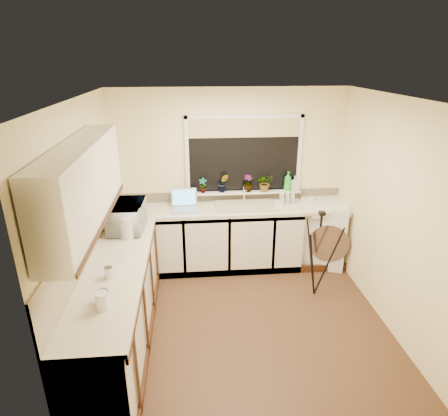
% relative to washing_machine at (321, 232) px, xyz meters
% --- Properties ---
extents(floor, '(3.20, 3.20, 0.00)m').
position_rel_washing_machine_xyz_m(floor, '(-1.31, -1.24, -0.46)').
color(floor, '#4E361F').
rests_on(floor, ground).
extents(ceiling, '(3.20, 3.20, 0.00)m').
position_rel_washing_machine_xyz_m(ceiling, '(-1.31, -1.24, 1.99)').
color(ceiling, white).
rests_on(ceiling, ground).
extents(wall_back, '(3.20, 0.00, 3.20)m').
position_rel_washing_machine_xyz_m(wall_back, '(-1.31, 0.26, 0.76)').
color(wall_back, '#FFE8AA').
rests_on(wall_back, ground).
extents(wall_front, '(3.20, 0.00, 3.20)m').
position_rel_washing_machine_xyz_m(wall_front, '(-1.31, -2.74, 0.76)').
color(wall_front, '#FFE8AA').
rests_on(wall_front, ground).
extents(wall_left, '(0.00, 3.00, 3.00)m').
position_rel_washing_machine_xyz_m(wall_left, '(-2.91, -1.24, 0.76)').
color(wall_left, '#FFE8AA').
rests_on(wall_left, ground).
extents(wall_right, '(0.00, 3.00, 3.00)m').
position_rel_washing_machine_xyz_m(wall_right, '(0.29, -1.24, 0.76)').
color(wall_right, '#FFE8AA').
rests_on(wall_right, ground).
extents(base_cabinet_back, '(2.55, 0.60, 0.86)m').
position_rel_washing_machine_xyz_m(base_cabinet_back, '(-1.64, -0.04, -0.03)').
color(base_cabinet_back, silver).
rests_on(base_cabinet_back, floor).
extents(base_cabinet_left, '(0.54, 2.40, 0.86)m').
position_rel_washing_machine_xyz_m(base_cabinet_left, '(-2.61, -1.54, -0.03)').
color(base_cabinet_left, silver).
rests_on(base_cabinet_left, floor).
extents(worktop_back, '(3.20, 0.60, 0.04)m').
position_rel_washing_machine_xyz_m(worktop_back, '(-1.31, -0.04, 0.42)').
color(worktop_back, beige).
rests_on(worktop_back, base_cabinet_back).
extents(worktop_left, '(0.60, 2.40, 0.04)m').
position_rel_washing_machine_xyz_m(worktop_left, '(-2.61, -1.54, 0.42)').
color(worktop_left, beige).
rests_on(worktop_left, base_cabinet_left).
extents(upper_cabinet, '(0.28, 1.90, 0.70)m').
position_rel_washing_machine_xyz_m(upper_cabinet, '(-2.75, -1.69, 1.34)').
color(upper_cabinet, silver).
rests_on(upper_cabinet, wall_left).
extents(splashback_left, '(0.02, 2.40, 0.45)m').
position_rel_washing_machine_xyz_m(splashback_left, '(-2.90, -1.54, 0.66)').
color(splashback_left, beige).
rests_on(splashback_left, wall_left).
extents(splashback_back, '(3.20, 0.02, 0.14)m').
position_rel_washing_machine_xyz_m(splashback_back, '(-1.31, 0.25, 0.51)').
color(splashback_back, beige).
rests_on(splashback_back, wall_back).
extents(window_glass, '(1.50, 0.02, 1.00)m').
position_rel_washing_machine_xyz_m(window_glass, '(-1.11, 0.24, 1.09)').
color(window_glass, black).
rests_on(window_glass, wall_back).
extents(window_blind, '(1.50, 0.02, 0.25)m').
position_rel_washing_machine_xyz_m(window_blind, '(-1.11, 0.22, 1.46)').
color(window_blind, tan).
rests_on(window_blind, wall_back).
extents(windowsill, '(1.60, 0.14, 0.03)m').
position_rel_washing_machine_xyz_m(windowsill, '(-1.11, 0.19, 0.57)').
color(windowsill, white).
rests_on(windowsill, wall_back).
extents(sink, '(0.82, 0.46, 0.03)m').
position_rel_washing_machine_xyz_m(sink, '(-1.11, -0.04, 0.45)').
color(sink, tan).
rests_on(sink, worktop_back).
extents(faucet, '(0.03, 0.03, 0.24)m').
position_rel_washing_machine_xyz_m(faucet, '(-1.11, 0.14, 0.56)').
color(faucet, silver).
rests_on(faucet, worktop_back).
extents(washing_machine, '(0.82, 0.81, 0.93)m').
position_rel_washing_machine_xyz_m(washing_machine, '(0.00, 0.00, 0.00)').
color(washing_machine, silver).
rests_on(washing_machine, floor).
extents(laptop, '(0.36, 0.35, 0.25)m').
position_rel_washing_machine_xyz_m(laptop, '(-1.94, -0.03, 0.50)').
color(laptop, '#9B9BA2').
rests_on(laptop, worktop_back).
extents(kettle, '(0.18, 0.18, 0.23)m').
position_rel_washing_machine_xyz_m(kettle, '(-2.57, -0.85, 0.55)').
color(kettle, silver).
rests_on(kettle, worktop_left).
extents(dish_rack, '(0.37, 0.29, 0.05)m').
position_rel_washing_machine_xyz_m(dish_rack, '(-0.54, -0.09, 0.46)').
color(dish_rack, beige).
rests_on(dish_rack, worktop_back).
extents(tripod, '(0.66, 0.66, 1.13)m').
position_rel_washing_machine_xyz_m(tripod, '(-0.33, -0.85, 0.10)').
color(tripod, black).
rests_on(tripod, floor).
extents(glass_jug, '(0.10, 0.10, 0.15)m').
position_rel_washing_machine_xyz_m(glass_jug, '(-2.59, -2.20, 0.51)').
color(glass_jug, silver).
rests_on(glass_jug, worktop_left).
extents(steel_jar, '(0.08, 0.08, 0.11)m').
position_rel_washing_machine_xyz_m(steel_jar, '(-2.63, -1.72, 0.49)').
color(steel_jar, silver).
rests_on(steel_jar, worktop_left).
extents(microwave, '(0.41, 0.59, 0.32)m').
position_rel_washing_machine_xyz_m(microwave, '(-2.61, -0.63, 0.60)').
color(microwave, white).
rests_on(microwave, worktop_left).
extents(plant_a, '(0.12, 0.09, 0.21)m').
position_rel_washing_machine_xyz_m(plant_a, '(-1.69, 0.16, 0.69)').
color(plant_a, '#999999').
rests_on(plant_a, windowsill).
extents(plant_b, '(0.15, 0.12, 0.26)m').
position_rel_washing_machine_xyz_m(plant_b, '(-1.40, 0.17, 0.72)').
color(plant_b, '#999999').
rests_on(plant_b, windowsill).
extents(plant_c, '(0.17, 0.17, 0.24)m').
position_rel_washing_machine_xyz_m(plant_c, '(-1.06, 0.17, 0.71)').
color(plant_c, '#999999').
rests_on(plant_c, windowsill).
extents(plant_d, '(0.24, 0.21, 0.25)m').
position_rel_washing_machine_xyz_m(plant_d, '(-0.82, 0.16, 0.71)').
color(plant_d, '#999999').
rests_on(plant_d, windowsill).
extents(soap_bottle_green, '(0.13, 0.13, 0.27)m').
position_rel_washing_machine_xyz_m(soap_bottle_green, '(-0.49, 0.17, 0.72)').
color(soap_bottle_green, green).
rests_on(soap_bottle_green, windowsill).
extents(soap_bottle_clear, '(0.11, 0.11, 0.21)m').
position_rel_washing_machine_xyz_m(soap_bottle_clear, '(-0.40, 0.16, 0.69)').
color(soap_bottle_clear, '#999999').
rests_on(soap_bottle_clear, windowsill).
extents(cup_back, '(0.13, 0.13, 0.09)m').
position_rel_washing_machine_xyz_m(cup_back, '(-0.18, 0.03, 0.48)').
color(cup_back, silver).
rests_on(cup_back, worktop_back).
extents(cup_left, '(0.14, 0.14, 0.10)m').
position_rel_washing_machine_xyz_m(cup_left, '(-2.60, -2.10, 0.49)').
color(cup_left, '#BFB19E').
rests_on(cup_left, worktop_left).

